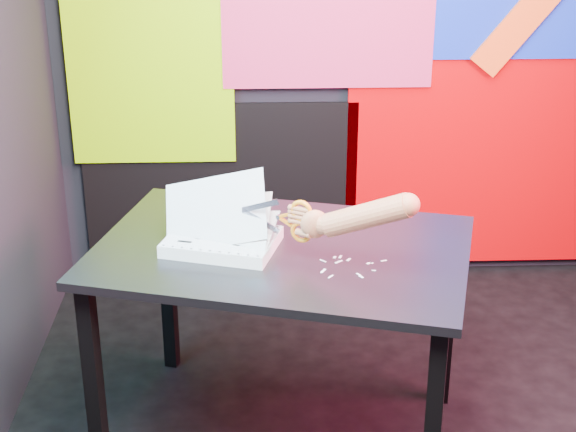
{
  "coord_description": "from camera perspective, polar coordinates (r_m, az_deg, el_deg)",
  "views": [
    {
      "loc": [
        -0.58,
        -2.47,
        1.99
      ],
      "look_at": [
        -0.48,
        0.15,
        0.87
      ],
      "focal_mm": 55.0,
      "sensor_mm": 36.0,
      "label": 1
    }
  ],
  "objects": [
    {
      "name": "work_table",
      "position": [
        2.96,
        -0.4,
        -3.56
      ],
      "size": [
        1.39,
        1.11,
        0.75
      ],
      "rotation": [
        0.0,
        0.0,
        -0.27
      ],
      "color": "black",
      "rests_on": "ground"
    },
    {
      "name": "backdrop",
      "position": [
        4.12,
        6.89,
        8.42
      ],
      "size": [
        2.88,
        0.05,
        2.08
      ],
      "color": "#BA0004",
      "rests_on": "ground"
    },
    {
      "name": "scissors",
      "position": [
        2.78,
        0.54,
        -0.29
      ],
      "size": [
        0.23,
        0.13,
        0.14
      ],
      "rotation": [
        0.0,
        0.0,
        -0.5
      ],
      "color": "silver",
      "rests_on": "printout_stack"
    },
    {
      "name": "paper_clippings",
      "position": [
        2.8,
        3.9,
        -3.16
      ],
      "size": [
        0.22,
        0.16,
        0.0
      ],
      "color": "white",
      "rests_on": "work_table"
    },
    {
      "name": "hand_forearm",
      "position": [
        2.68,
        4.54,
        -0.04
      ],
      "size": [
        0.38,
        0.23,
        0.2
      ],
      "rotation": [
        0.0,
        0.0,
        -0.5
      ],
      "color": "#AD723E",
      "rests_on": "work_table"
    },
    {
      "name": "printout_stack",
      "position": [
        2.91,
        -4.31,
        -1.56
      ],
      "size": [
        0.41,
        0.35,
        0.27
      ],
      "rotation": [
        0.0,
        0.0,
        -0.29
      ],
      "color": "white",
      "rests_on": "work_table"
    },
    {
      "name": "room",
      "position": [
        2.62,
        10.75,
        8.57
      ],
      "size": [
        3.01,
        3.01,
        2.71
      ],
      "color": "black",
      "rests_on": "ground"
    }
  ]
}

